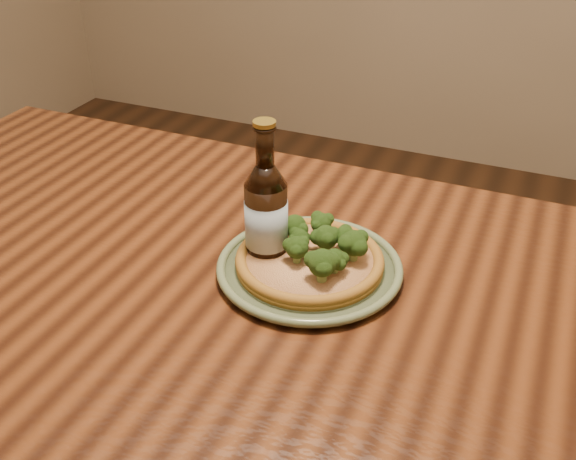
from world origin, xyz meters
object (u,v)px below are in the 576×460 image
at_px(table, 241,332).
at_px(plate, 309,268).
at_px(pizza, 311,257).
at_px(beer_bottle, 266,214).

xyz_separation_m(table, plate, (0.09, 0.07, 0.10)).
xyz_separation_m(table, pizza, (0.09, 0.07, 0.12)).
xyz_separation_m(plate, pizza, (0.00, 0.00, 0.02)).
bearing_deg(pizza, plate, -145.65).
bearing_deg(pizza, table, -141.35).
bearing_deg(beer_bottle, pizza, 26.13).
height_order(table, plate, plate).
bearing_deg(pizza, beer_bottle, -178.23).
bearing_deg(table, plate, 38.75).
height_order(pizza, beer_bottle, beer_bottle).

